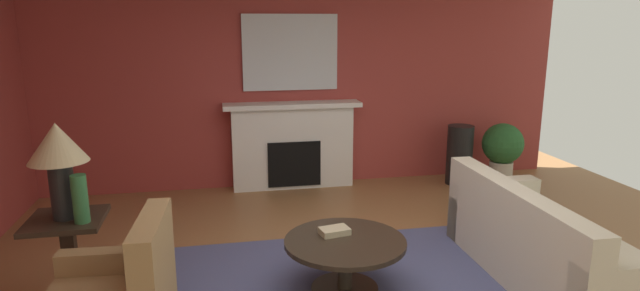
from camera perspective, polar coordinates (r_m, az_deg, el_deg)
The scene contains 13 objects.
ground_plane at distance 4.55m, azimuth 4.27°, elevation -15.41°, with size 8.72×8.72×0.00m, color olive.
wall_fireplace at distance 7.11m, azimuth -2.35°, elevation 6.76°, with size 7.31×0.12×2.76m, color #9E3833.
area_rug at distance 4.55m, azimuth 2.68°, elevation -15.30°, with size 3.07×2.26×0.01m, color #4C517A.
fireplace at distance 7.03m, azimuth -2.97°, elevation -0.22°, with size 1.80×0.35×1.15m.
mantel_mirror at distance 6.97m, azimuth -3.24°, elevation 10.03°, with size 1.25×0.04×0.98m, color silver.
sofa at distance 4.96m, azimuth 23.07°, elevation -10.16°, with size 0.92×2.11×0.85m.
coffee_table at distance 4.40m, azimuth 2.73°, elevation -11.54°, with size 1.00×1.00×0.45m.
side_table at distance 4.67m, azimuth -25.46°, elevation -10.54°, with size 0.56×0.56×0.70m.
table_lamp at distance 4.42m, azimuth -26.51°, elevation -0.66°, with size 0.44×0.44×0.75m.
vase_on_side_table at distance 4.36m, azimuth -24.54°, elevation -5.28°, with size 0.12×0.12×0.37m, color #33703D.
vase_tall_corner at distance 7.45m, azimuth 14.87°, elevation -0.99°, with size 0.35×0.35×0.81m, color black.
book_red_cover at distance 4.45m, azimuth 1.58°, elevation -9.24°, with size 0.24×0.16×0.05m, color tan.
potted_plant at distance 7.66m, azimuth 19.15°, elevation -0.24°, with size 0.56×0.56×0.83m.
Camera 1 is at (-1.10, -3.84, 2.18)m, focal length 29.55 mm.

